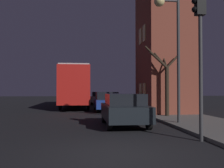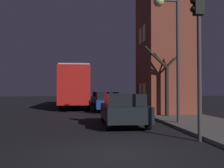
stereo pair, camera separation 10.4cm
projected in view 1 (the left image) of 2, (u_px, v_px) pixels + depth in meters
The scene contains 9 objects.
ground_plane at pixel (118, 155), 6.16m from camera, with size 120.00×120.00×0.00m, color black.
brick_building at pixel (164, 39), 17.38m from camera, with size 3.39×4.70×10.10m.
streetlamp at pixel (169, 30), 11.53m from camera, with size 1.21×0.49×5.83m.
traffic_light at pixel (199, 31), 7.92m from camera, with size 0.43×0.24×4.90m.
bare_tree at pixel (165, 80), 14.47m from camera, with size 2.14×1.49×4.10m.
bus at pixel (76, 84), 24.13m from camera, with size 2.47×11.73×3.64m.
car_near_lane at pixel (124, 109), 11.25m from camera, with size 1.81×3.84×1.45m.
car_mid_lane at pixel (106, 101), 18.89m from camera, with size 1.74×4.17×1.47m.
car_far_lane at pixel (98, 98), 28.21m from camera, with size 1.71×3.92×1.41m.
Camera 1 is at (-0.88, -6.14, 1.62)m, focal length 40.00 mm.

